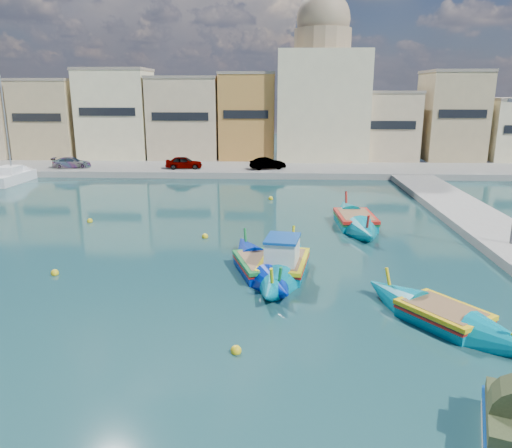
% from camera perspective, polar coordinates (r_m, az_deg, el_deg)
% --- Properties ---
extents(ground, '(160.00, 160.00, 0.00)m').
position_cam_1_polar(ground, '(22.06, -11.24, -7.45)').
color(ground, '#143A3C').
rests_on(ground, ground).
extents(north_quay, '(80.00, 8.00, 0.60)m').
position_cam_1_polar(north_quay, '(52.64, -3.10, 6.23)').
color(north_quay, gray).
rests_on(north_quay, ground).
extents(north_townhouses, '(83.20, 7.87, 10.19)m').
position_cam_1_polar(north_townhouses, '(59.24, 4.12, 11.76)').
color(north_townhouses, tan).
rests_on(north_townhouses, ground).
extents(church_block, '(10.00, 10.00, 19.10)m').
position_cam_1_polar(church_block, '(59.96, 7.45, 14.98)').
color(church_block, beige).
rests_on(church_block, ground).
extents(parked_cars, '(24.06, 2.23, 1.25)m').
position_cam_1_polar(parked_cars, '(52.01, -10.10, 6.90)').
color(parked_cars, '#4C1919').
rests_on(parked_cars, north_quay).
extents(luzzu_turquoise_cabin, '(3.42, 9.25, 2.91)m').
position_cam_1_polar(luzzu_turquoise_cabin, '(23.54, 3.17, -4.79)').
color(luzzu_turquoise_cabin, '#007E9B').
rests_on(luzzu_turquoise_cabin, ground).
extents(luzzu_cyan_mid, '(2.67, 9.32, 2.72)m').
position_cam_1_polar(luzzu_cyan_mid, '(32.20, 11.27, 0.28)').
color(luzzu_cyan_mid, '#00889E').
rests_on(luzzu_cyan_mid, ground).
extents(luzzu_blue_south, '(4.33, 8.53, 2.41)m').
position_cam_1_polar(luzzu_blue_south, '(23.56, 0.52, -5.01)').
color(luzzu_blue_south, '#0022AC').
rests_on(luzzu_blue_south, ground).
extents(luzzu_cyan_south, '(5.99, 7.20, 2.35)m').
position_cam_1_polar(luzzu_cyan_south, '(19.85, 20.59, -9.99)').
color(luzzu_cyan_south, '#00839E').
rests_on(luzzu_cyan_south, ground).
extents(yacht_north, '(2.62, 7.94, 10.45)m').
position_cam_1_polar(yacht_north, '(53.17, -25.35, 5.02)').
color(yacht_north, white).
rests_on(yacht_north, ground).
extents(mooring_buoys, '(18.81, 24.19, 0.36)m').
position_cam_1_polar(mooring_buoys, '(26.94, -5.58, -2.86)').
color(mooring_buoys, yellow).
rests_on(mooring_buoys, ground).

